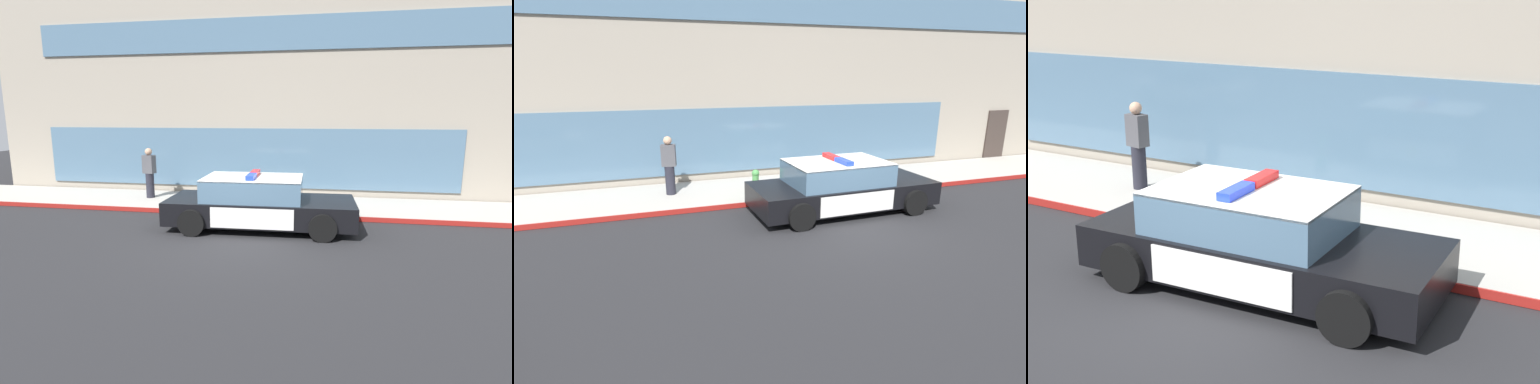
# 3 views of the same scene
# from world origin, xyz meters

# --- Properties ---
(ground) EXTENTS (48.00, 48.00, 0.00)m
(ground) POSITION_xyz_m (0.00, 0.00, 0.00)
(ground) COLOR #262628
(sidewalk) EXTENTS (48.00, 2.71, 0.15)m
(sidewalk) POSITION_xyz_m (0.00, 3.32, 0.07)
(sidewalk) COLOR #B2ADA3
(sidewalk) RESTS_ON ground
(curb_red_paint) EXTENTS (28.80, 0.04, 0.14)m
(curb_red_paint) POSITION_xyz_m (0.00, 1.95, 0.08)
(curb_red_paint) COLOR maroon
(curb_red_paint) RESTS_ON ground
(police_cruiser) EXTENTS (4.95, 2.22, 1.49)m
(police_cruiser) POSITION_xyz_m (0.41, 0.88, 0.68)
(police_cruiser) COLOR black
(police_cruiser) RESTS_ON ground
(fire_hydrant) EXTENTS (0.34, 0.39, 0.73)m
(fire_hydrant) POSITION_xyz_m (-1.42, 2.67, 0.50)
(fire_hydrant) COLOR #4C994C
(fire_hydrant) RESTS_ON sidewalk
(pedestrian_on_sidewalk) EXTENTS (0.44, 0.34, 1.71)m
(pedestrian_on_sidewalk) POSITION_xyz_m (-3.81, 3.40, 1.01)
(pedestrian_on_sidewalk) COLOR #23232D
(pedestrian_on_sidewalk) RESTS_ON sidewalk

